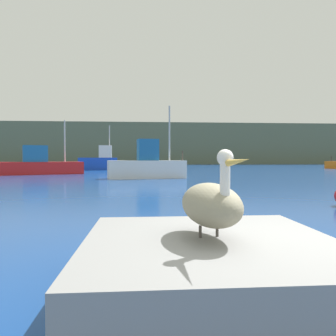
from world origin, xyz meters
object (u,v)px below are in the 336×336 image
fishing_boat_white (147,166)px  fishing_boat_red (38,165)px  fishing_boat_blue (100,161)px  pelican (211,204)px

fishing_boat_white → fishing_boat_red: size_ratio=0.72×
fishing_boat_white → fishing_boat_blue: size_ratio=1.03×
fishing_boat_white → fishing_boat_blue: fishing_boat_blue is taller
pelican → fishing_boat_white: size_ratio=0.25×
pelican → fishing_boat_red: size_ratio=0.18×
pelican → fishing_boat_red: (-9.81, 26.33, -0.09)m
pelican → fishing_boat_blue: (-5.86, 36.82, 0.14)m
fishing_boat_white → pelican: bearing=-99.0°
pelican → fishing_boat_blue: size_ratio=0.26×
pelican → fishing_boat_white: fishing_boat_white is taller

